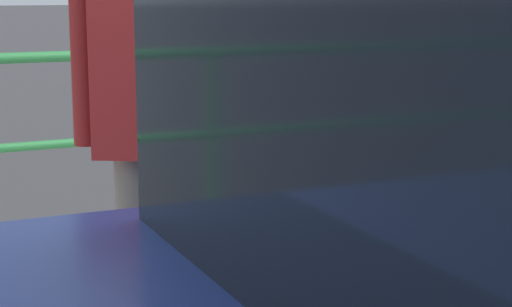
# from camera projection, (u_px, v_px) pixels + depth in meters

# --- Properties ---
(sidewalk_curb) EXTENTS (36.00, 2.72, 0.14)m
(sidewalk_curb) POSITION_uv_depth(u_px,v_px,m) (234.00, 305.00, 4.28)
(sidewalk_curb) COLOR #ADA8A0
(sidewalk_curb) RESTS_ON ground
(parking_meter) EXTENTS (0.16, 0.16, 1.38)m
(parking_meter) POSITION_uv_depth(u_px,v_px,m) (324.00, 130.00, 3.14)
(parking_meter) COLOR slate
(parking_meter) RESTS_ON sidewalk_curb
(pedestrian_at_meter) EXTENTS (0.80, 0.53, 1.78)m
(pedestrian_at_meter) POSITION_uv_depth(u_px,v_px,m) (160.00, 115.00, 3.13)
(pedestrian_at_meter) COLOR slate
(pedestrian_at_meter) RESTS_ON sidewalk_curb
(background_railing) EXTENTS (24.06, 0.06, 1.13)m
(background_railing) POSITION_uv_depth(u_px,v_px,m) (158.00, 102.00, 5.12)
(background_railing) COLOR #1E602D
(background_railing) RESTS_ON sidewalk_curb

